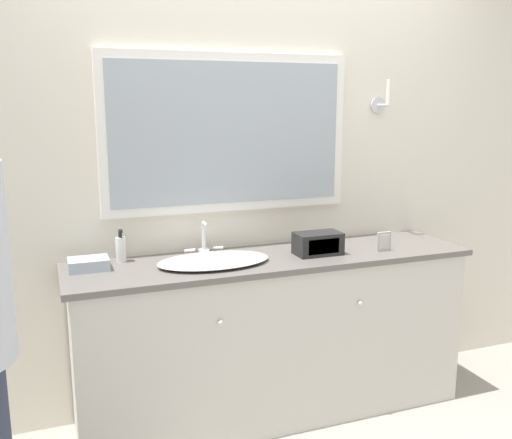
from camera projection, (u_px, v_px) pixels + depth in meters
The scene contains 8 objects.
ground_plane at pixel (293, 438), 2.85m from camera, with size 14.00×14.00×0.00m, color #9E998E.
wall_back at pixel (254, 171), 3.09m from camera, with size 8.00×0.18×2.55m.
vanity_counter at pixel (273, 336), 3.01m from camera, with size 2.09×0.52×0.87m.
sink_basin at pixel (214, 260), 2.78m from camera, with size 0.56×0.37×0.18m.
soap_bottle at pixel (121, 249), 2.81m from camera, with size 0.05×0.05×0.17m.
appliance_box at pixel (318, 244), 2.95m from camera, with size 0.24×0.14×0.12m.
picture_frame at pixel (384, 242), 3.01m from camera, with size 0.08×0.01×0.10m.
hand_towel_near_sink at pixel (89, 264), 2.68m from camera, with size 0.19×0.14×0.05m.
Camera 1 is at (-1.08, -2.34, 1.65)m, focal length 40.00 mm.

